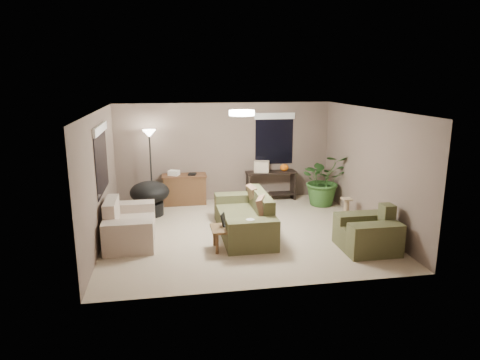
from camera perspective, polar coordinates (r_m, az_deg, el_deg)
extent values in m
plane|color=#C3AA91|center=(8.94, 0.22, -6.85)|extent=(5.50, 5.50, 0.00)
plane|color=white|center=(8.41, 0.24, 9.34)|extent=(5.50, 5.50, 0.00)
plane|color=#6D5B50|center=(11.01, -2.05, 3.77)|extent=(5.50, 0.00, 5.50)
plane|color=#6D5B50|center=(6.22, 4.26, -3.93)|extent=(5.50, 0.00, 5.50)
plane|color=#6D5B50|center=(8.56, -18.21, 0.26)|extent=(0.00, 5.00, 5.00)
plane|color=#6D5B50|center=(9.46, 16.88, 1.56)|extent=(0.00, 5.00, 5.00)
cube|color=#454529|center=(8.76, 0.48, -5.84)|extent=(0.95, 1.48, 0.42)
cube|color=#49492B|center=(8.70, 2.85, -3.06)|extent=(0.22, 1.48, 0.43)
cube|color=brown|center=(7.88, 1.69, -7.41)|extent=(0.95, 0.36, 0.60)
cube|color=#46462A|center=(9.59, -0.51, -3.54)|extent=(0.95, 0.36, 0.60)
cube|color=#8C7251|center=(8.26, 3.10, -3.85)|extent=(0.38, 0.50, 0.47)
cube|color=#8C7251|center=(9.10, 1.84, -2.19)|extent=(0.28, 0.47, 0.47)
cube|color=beige|center=(8.64, -14.34, -6.54)|extent=(0.90, 0.88, 0.42)
cube|color=beige|center=(8.55, -16.78, -3.93)|extent=(0.22, 0.88, 0.43)
cube|color=beige|center=(8.03, -14.70, -7.44)|extent=(0.90, 0.36, 0.60)
cube|color=beige|center=(9.20, -14.09, -4.71)|extent=(0.90, 0.36, 0.60)
cube|color=#47482B|center=(8.32, 16.54, -7.50)|extent=(0.95, 0.28, 0.42)
cube|color=#4D4E2F|center=(8.34, 18.99, -4.52)|extent=(0.22, 0.28, 0.43)
cube|color=brown|center=(8.02, 17.59, -7.67)|extent=(0.95, 0.36, 0.60)
cube|color=#4C4D2E|center=(8.55, 15.64, -6.20)|extent=(0.95, 0.36, 0.60)
cube|color=brown|center=(7.97, -0.26, -6.38)|extent=(1.00, 0.55, 0.04)
cylinder|color=brown|center=(7.80, -3.08, -8.49)|extent=(0.06, 0.06, 0.38)
cylinder|color=brown|center=(7.94, 3.01, -8.10)|extent=(0.06, 0.06, 0.38)
cylinder|color=brown|center=(8.17, -3.42, -7.45)|extent=(0.06, 0.06, 0.38)
cylinder|color=brown|center=(8.30, 2.40, -7.11)|extent=(0.06, 0.06, 0.38)
cube|color=black|center=(8.04, -1.08, -5.99)|extent=(0.35, 0.26, 0.02)
cube|color=black|center=(7.98, -2.23, -5.24)|extent=(0.14, 0.24, 0.22)
ellipsoid|color=white|center=(7.83, 1.38, -5.84)|extent=(0.30, 0.27, 0.20)
cube|color=brown|center=(10.84, -7.40, -1.35)|extent=(1.05, 0.45, 0.71)
cube|color=brown|center=(10.75, -7.46, 0.59)|extent=(1.10, 0.50, 0.04)
cube|color=silver|center=(10.72, -8.81, 0.95)|extent=(0.31, 0.29, 0.12)
cube|color=black|center=(10.70, -6.38, 0.78)|extent=(0.23, 0.26, 0.04)
cube|color=black|center=(11.07, 4.16, 1.05)|extent=(1.30, 0.40, 0.04)
cube|color=black|center=(11.03, 1.10, -0.97)|extent=(0.05, 0.38, 0.71)
cube|color=black|center=(11.31, 7.08, -0.70)|extent=(0.05, 0.38, 0.71)
cube|color=black|center=(11.21, 4.11, -1.85)|extent=(1.25, 0.36, 0.03)
ellipsoid|color=orange|center=(11.13, 5.92, 1.67)|extent=(0.28, 0.28, 0.18)
cube|color=beige|center=(10.98, 2.91, 1.81)|extent=(0.44, 0.38, 0.28)
cylinder|color=black|center=(10.14, -11.85, -3.77)|extent=(0.60, 0.60, 0.30)
ellipsoid|color=black|center=(10.03, -11.96, -1.59)|extent=(0.98, 0.98, 0.50)
cylinder|color=black|center=(10.77, -11.55, -3.51)|extent=(0.28, 0.28, 0.02)
cylinder|color=black|center=(10.55, -11.77, 1.12)|extent=(0.04, 0.04, 1.78)
cone|color=white|center=(10.40, -12.02, 6.08)|extent=(0.32, 0.32, 0.18)
cylinder|color=white|center=(8.41, 0.24, 8.93)|extent=(0.50, 0.50, 0.10)
imported|color=#2D5923|center=(10.84, 11.08, -0.65)|extent=(1.17, 1.30, 1.02)
cube|color=tan|center=(9.92, 13.89, -5.09)|extent=(0.32, 0.32, 0.03)
cylinder|color=tan|center=(9.85, 13.97, -3.79)|extent=(0.12, 0.12, 0.44)
cube|color=tan|center=(9.79, 14.05, -2.48)|extent=(0.22, 0.22, 0.03)
cube|color=black|center=(8.79, -17.99, 2.61)|extent=(0.01, 1.50, 1.30)
cube|color=white|center=(8.70, -18.15, 6.50)|extent=(0.05, 1.56, 0.16)
cube|color=black|center=(11.20, 4.58, 5.45)|extent=(1.00, 0.01, 1.30)
cube|color=white|center=(11.11, 4.66, 8.50)|extent=(1.06, 0.05, 0.16)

